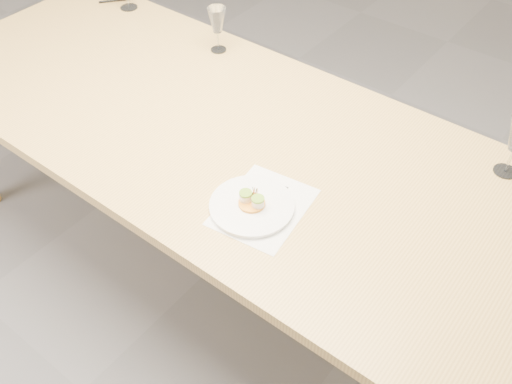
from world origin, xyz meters
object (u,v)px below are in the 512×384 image
Objects in this scene: wine_glass_1 at (217,21)px; dining_table at (213,137)px; ballpoint_pen at (114,0)px; dinner_plate at (252,205)px; recipe_sheet at (263,207)px.

dining_table is at bearing -52.13° from wine_glass_1.
dining_table is 1.02m from ballpoint_pen.
dinner_plate is at bearing -43.19° from wine_glass_1.
wine_glass_1 reaches higher than recipe_sheet.
recipe_sheet is at bearing -29.35° from dining_table.
wine_glass_1 reaches higher than ballpoint_pen.
ballpoint_pen reaches higher than dining_table.
wine_glass_1 is (0.65, -0.03, 0.12)m from ballpoint_pen.
dining_table is 0.45m from recipe_sheet.
wine_glass_1 is at bearing 127.87° from dining_table.
dinner_plate reaches higher than ballpoint_pen.
dinner_plate is 2.20× the size of ballpoint_pen.
dining_table is 21.13× the size of ballpoint_pen.
ballpoint_pen is at bearing 153.77° from dinner_plate.
dining_table is 0.44m from dinner_plate.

